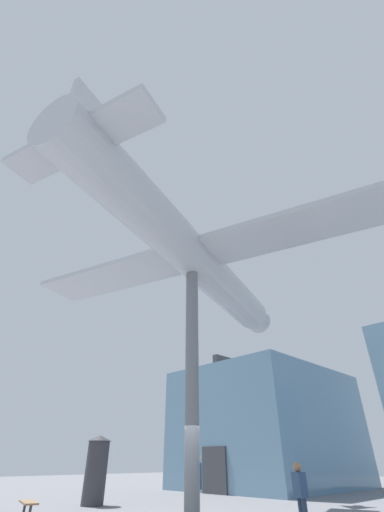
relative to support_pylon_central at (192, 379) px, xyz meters
name	(u,v)px	position (x,y,z in m)	size (l,w,h in m)	color
glass_pavilion_left	(269,428)	(-7.17, 14.43, -0.30)	(9.11, 11.50, 7.68)	#60849E
support_pylon_central	(192,379)	(0.00, 0.00, 0.00)	(0.44, 0.44, 7.70)	slate
suspended_airplane	(195,258)	(-0.07, 0.22, 4.67)	(14.41, 15.43, 2.87)	#B2B7BC
visitor_person	(196,482)	(-0.44, 0.61, -2.80)	(0.46, 0.38, 1.80)	#4C4238
visitor_second	(301,492)	(2.39, 1.71, -2.97)	(0.46, 0.38, 1.56)	#2D3D56
plaza_bench	(28,504)	(-4.70, -2.57, -3.42)	(1.47, 0.72, 0.50)	#846647
info_kiosk	(96,468)	(-6.93, 1.00, -2.54)	(1.05, 1.05, 2.56)	#333338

